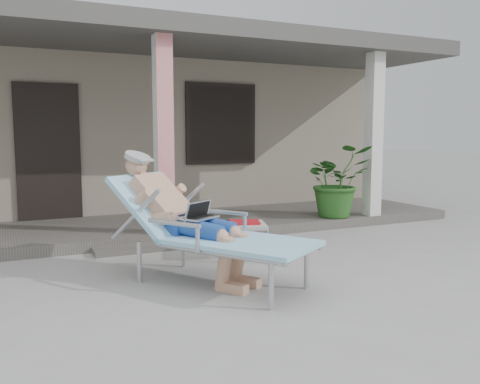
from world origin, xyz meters
TOP-DOWN VIEW (x-y plane):
  - ground at (0.00, 0.00)m, footprint 60.00×60.00m
  - house at (0.00, 6.50)m, footprint 10.40×5.40m
  - porch_deck at (0.00, 3.00)m, footprint 10.00×2.00m
  - porch_overhang at (0.00, 2.95)m, footprint 10.00×2.30m
  - porch_step at (0.00, 1.85)m, footprint 2.00×0.30m
  - lounger at (-0.23, 0.35)m, footprint 1.81×2.19m
  - side_table at (0.64, 0.99)m, footprint 0.63×0.63m
  - potted_palm at (2.88, 2.26)m, footprint 1.17×1.05m

SIDE VIEW (x-z plane):
  - ground at x=0.00m, z-range 0.00..0.00m
  - porch_step at x=0.00m, z-range 0.00..0.07m
  - porch_deck at x=0.00m, z-range 0.00..0.15m
  - side_table at x=0.64m, z-range 0.15..0.60m
  - potted_palm at x=2.88m, z-range 0.15..1.31m
  - lounger at x=-0.23m, z-range 0.16..1.57m
  - house at x=0.00m, z-range 0.02..3.32m
  - porch_overhang at x=0.00m, z-range 1.36..4.21m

